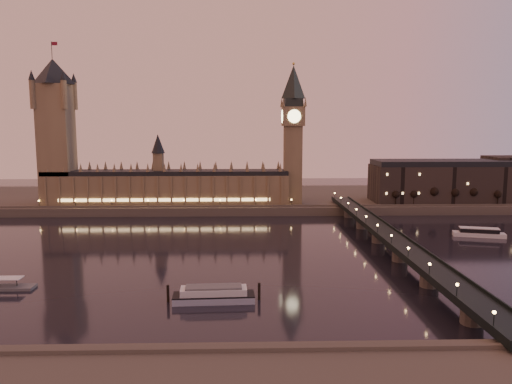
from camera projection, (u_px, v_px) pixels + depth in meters
ground at (211, 252)px, 256.38m from camera, size 700.00×700.00×0.00m
far_embankment at (259, 199)px, 420.21m from camera, size 560.00×130.00×6.00m
palace_of_westminster at (167, 183)px, 372.17m from camera, size 180.00×26.62×52.00m
victoria_tower at (56, 124)px, 364.02m from camera, size 31.68×31.68×118.00m
big_ben at (293, 126)px, 369.00m from camera, size 17.68×17.68×104.00m
westminster_bridge at (388, 241)px, 258.13m from camera, size 13.20×260.00×15.30m
city_block at (471, 180)px, 388.35m from camera, size 155.00×45.00×34.00m
bare_tree_0 at (396, 194)px, 365.89m from camera, size 5.57×5.57×11.33m
bare_tree_1 at (416, 194)px, 366.30m from camera, size 5.57×5.57×11.33m
bare_tree_2 at (436, 194)px, 366.71m from camera, size 5.57×5.57×11.33m
bare_tree_3 at (456, 194)px, 367.11m from camera, size 5.57×5.57×11.33m
bare_tree_4 at (476, 194)px, 367.52m from camera, size 5.57×5.57×11.33m
bare_tree_5 at (496, 194)px, 367.92m from camera, size 5.57×5.57×11.33m
cruise_boat_b at (479, 233)px, 291.93m from camera, size 29.52×14.26×5.29m
moored_barge at (214, 295)px, 184.92m from camera, size 34.91×9.90×6.41m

